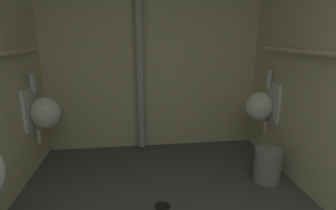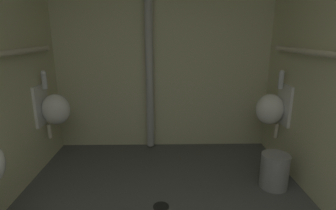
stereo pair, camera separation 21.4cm
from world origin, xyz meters
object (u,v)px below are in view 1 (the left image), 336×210
object	(u,v)px
urinal_right_mid	(261,106)
waste_bin	(267,165)
standpipe_back_wall	(139,49)
floor_drain	(163,206)
urinal_left_far	(43,112)

from	to	relation	value
urinal_right_mid	waste_bin	bearing A→B (deg)	-103.68
standpipe_back_wall	floor_drain	world-z (taller)	standpipe_back_wall
urinal_left_far	standpipe_back_wall	bearing A→B (deg)	22.74
floor_drain	standpipe_back_wall	bearing A→B (deg)	96.51
urinal_right_mid	waste_bin	size ratio (longest dim) A/B	2.23
standpipe_back_wall	floor_drain	bearing A→B (deg)	-83.49
standpipe_back_wall	waste_bin	bearing A→B (deg)	-37.63
standpipe_back_wall	waste_bin	size ratio (longest dim) A/B	7.36
urinal_right_mid	urinal_left_far	bearing A→B (deg)	179.06
standpipe_back_wall	waste_bin	xyz separation A→B (m)	(1.23, -0.95, -1.10)
urinal_left_far	floor_drain	bearing A→B (deg)	-35.01
urinal_right_mid	floor_drain	world-z (taller)	urinal_right_mid
standpipe_back_wall	urinal_right_mid	bearing A→B (deg)	-19.11
floor_drain	waste_bin	world-z (taller)	waste_bin
urinal_right_mid	waste_bin	distance (m)	0.70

